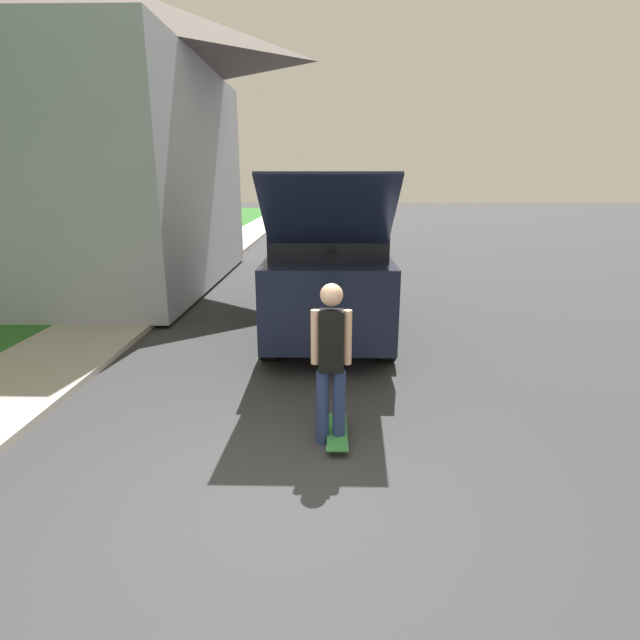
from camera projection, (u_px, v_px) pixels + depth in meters
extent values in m
plane|color=#333335|center=(257.00, 501.00, 4.32)|extent=(120.00, 120.00, 0.00)
cube|color=#ADA89E|center=(123.00, 314.00, 10.15)|extent=(1.80, 80.00, 0.10)
cube|color=#99A3B2|center=(10.00, 178.00, 12.56)|extent=(10.24, 8.17, 5.29)
cube|color=black|center=(328.00, 279.00, 8.98)|extent=(1.88, 5.05, 1.18)
cube|color=black|center=(329.00, 229.00, 8.86)|extent=(1.73, 3.94, 0.55)
cylinder|color=black|center=(287.00, 292.00, 10.66)|extent=(0.24, 0.77, 0.77)
cylinder|color=black|center=(371.00, 292.00, 10.63)|extent=(0.24, 0.77, 0.77)
cylinder|color=black|center=(269.00, 336.00, 7.65)|extent=(0.24, 0.77, 0.77)
cylinder|color=black|center=(387.00, 336.00, 7.61)|extent=(0.24, 0.77, 0.77)
cube|color=black|center=(328.00, 211.00, 6.13)|extent=(1.65, 1.30, 0.93)
cube|color=maroon|center=(322.00, 236.00, 19.92)|extent=(1.77, 4.04, 0.69)
cube|color=black|center=(322.00, 221.00, 19.66)|extent=(1.56, 2.10, 0.54)
cylinder|color=black|center=(302.00, 238.00, 21.16)|extent=(0.20, 0.64, 0.64)
cylinder|color=black|center=(343.00, 238.00, 21.13)|extent=(0.20, 0.64, 0.64)
cylinder|color=black|center=(299.00, 245.00, 18.83)|extent=(0.20, 0.64, 0.64)
cylinder|color=black|center=(344.00, 245.00, 18.79)|extent=(0.20, 0.64, 0.64)
cylinder|color=navy|center=(323.00, 407.00, 5.18)|extent=(0.13, 0.13, 0.82)
cylinder|color=navy|center=(339.00, 407.00, 5.17)|extent=(0.13, 0.13, 0.82)
cube|color=black|center=(331.00, 341.00, 4.98)|extent=(0.25, 0.20, 0.63)
sphere|color=tan|center=(332.00, 295.00, 4.85)|extent=(0.23, 0.23, 0.23)
cylinder|color=tan|center=(315.00, 337.00, 4.97)|extent=(0.09, 0.09, 0.56)
cylinder|color=tan|center=(347.00, 337.00, 4.97)|extent=(0.09, 0.09, 0.56)
cube|color=#337F3D|center=(337.00, 431.00, 5.33)|extent=(0.22, 0.82, 0.02)
cylinder|color=silver|center=(328.00, 425.00, 5.59)|extent=(0.03, 0.06, 0.06)
cylinder|color=silver|center=(346.00, 426.00, 5.59)|extent=(0.03, 0.06, 0.06)
cylinder|color=silver|center=(328.00, 449.00, 5.10)|extent=(0.03, 0.06, 0.06)
cylinder|color=silver|center=(347.00, 449.00, 5.10)|extent=(0.03, 0.06, 0.06)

